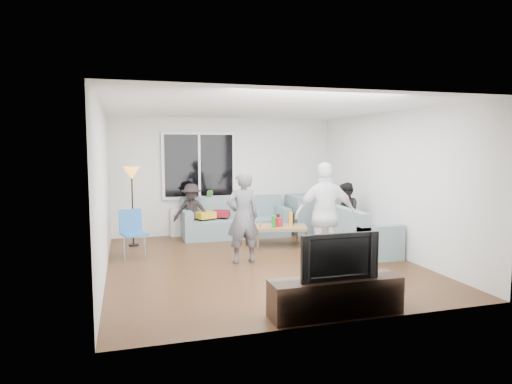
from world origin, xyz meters
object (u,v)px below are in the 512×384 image
object	(u,v)px
floor_lamp	(133,207)
coffee_table	(278,236)
television	(336,255)
player_left	(243,217)
spectator_back	(192,211)
side_chair	(134,235)
spectator_right	(345,214)
sofa_back_section	(235,217)
tv_console	(336,296)
sofa_right_section	(355,228)
player_right	(326,215)

from	to	relation	value
floor_lamp	coffee_table	bearing A→B (deg)	-16.24
television	player_left	bearing A→B (deg)	99.91
coffee_table	spectator_back	distance (m)	1.97
side_chair	spectator_back	world-z (taller)	spectator_back
side_chair	player_left	world-z (taller)	player_left
spectator_right	player_left	bearing A→B (deg)	-54.39
spectator_right	sofa_back_section	bearing A→B (deg)	-109.19
sofa_back_section	tv_console	world-z (taller)	sofa_back_section
sofa_back_section	sofa_right_section	bearing A→B (deg)	-44.29
coffee_table	side_chair	distance (m)	2.79
floor_lamp	player_left	xyz separation A→B (m)	(1.77, -1.86, 0.00)
spectator_right	television	world-z (taller)	spectator_right
sofa_back_section	player_right	xyz separation A→B (m)	(0.84, -2.79, 0.44)
player_right	tv_console	xyz separation A→B (m)	(-0.79, -1.98, -0.64)
spectator_right	spectator_back	distance (m)	3.22
spectator_back	tv_console	world-z (taller)	spectator_back
coffee_table	player_left	distance (m)	1.57
sofa_right_section	spectator_right	bearing A→B (deg)	0.00
player_left	player_right	size ratio (longest dim) A/B	0.91
player_right	spectator_back	size ratio (longest dim) A/B	1.45
sofa_right_section	tv_console	size ratio (longest dim) A/B	1.25
sofa_back_section	side_chair	world-z (taller)	side_chair
coffee_table	player_left	size ratio (longest dim) A/B	0.70
sofa_right_section	spectator_back	distance (m)	3.42
sofa_back_section	player_right	world-z (taller)	player_right
spectator_right	television	distance (m)	3.79
sofa_right_section	television	xyz separation A→B (m)	(-1.85, -2.92, 0.29)
player_left	coffee_table	bearing A→B (deg)	-137.53
coffee_table	sofa_back_section	bearing A→B (deg)	118.22
coffee_table	side_chair	bearing A→B (deg)	-174.63
spectator_back	tv_console	xyz separation A→B (m)	(1.01, -4.80, -0.37)
sofa_right_section	player_left	distance (m)	2.35
floor_lamp	spectator_right	xyz separation A→B (m)	(4.07, -1.14, -0.15)
player_left	tv_console	xyz separation A→B (m)	(0.45, -2.59, -0.56)
spectator_right	player_right	bearing A→B (deg)	-20.17
player_left	sofa_right_section	bearing A→B (deg)	-176.03
side_chair	sofa_back_section	bearing A→B (deg)	14.61
sofa_right_section	floor_lamp	xyz separation A→B (m)	(-4.07, 1.54, 0.36)
sofa_right_section	player_left	bearing A→B (deg)	97.94
player_right	spectator_right	xyz separation A→B (m)	(1.06, 1.34, -0.23)
floor_lamp	spectator_right	world-z (taller)	floor_lamp
sofa_back_section	side_chair	size ratio (longest dim) A/B	2.67
sofa_right_section	tv_console	world-z (taller)	sofa_right_section
television	coffee_table	bearing A→B (deg)	81.45
spectator_back	television	xyz separation A→B (m)	(1.01, -4.80, 0.13)
side_chair	player_left	size ratio (longest dim) A/B	0.55
television	spectator_right	bearing A→B (deg)	60.85
sofa_right_section	spectator_back	size ratio (longest dim) A/B	1.69
sofa_right_section	tv_console	xyz separation A→B (m)	(-1.85, -2.92, -0.20)
player_left	side_chair	bearing A→B (deg)	-28.10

